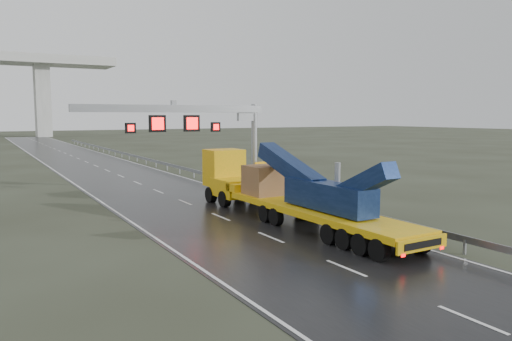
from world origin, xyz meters
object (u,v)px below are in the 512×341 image
sign_gantry (200,124)px  heavy_haul_truck (276,189)px  exit_sign_pair (262,171)px  striped_barrier (238,182)px

sign_gantry → heavy_haul_truck: size_ratio=0.76×
sign_gantry → heavy_haul_truck: bearing=-84.7°
sign_gantry → exit_sign_pair: bearing=-11.2°
sign_gantry → striped_barrier: 6.94m
heavy_haul_truck → striped_barrier: bearing=72.5°
sign_gantry → exit_sign_pair: size_ratio=5.65×
exit_sign_pair → striped_barrier: (-0.65, 3.00, -1.26)m
sign_gantry → exit_sign_pair: sign_gantry is taller
heavy_haul_truck → striped_barrier: size_ratio=16.87×
heavy_haul_truck → exit_sign_pair: (4.10, 8.64, 0.06)m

